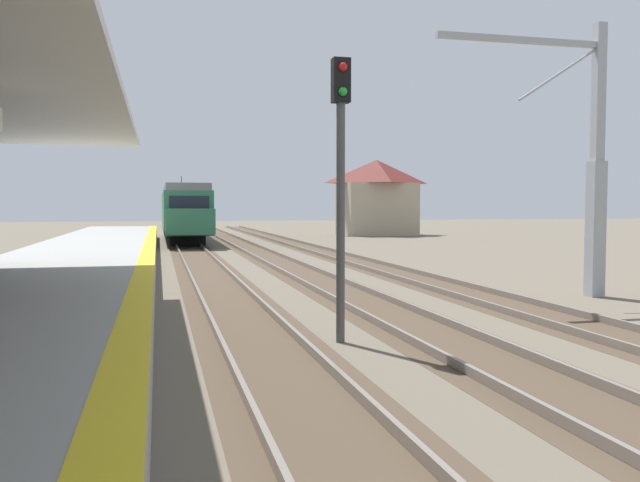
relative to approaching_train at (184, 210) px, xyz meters
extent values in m
cube|color=#999993|center=(-4.40, -34.54, -1.73)|extent=(5.00, 80.00, 0.90)
cube|color=yellow|center=(-2.15, -34.54, -1.27)|extent=(0.50, 80.00, 0.01)
cube|color=#4C3D2D|center=(0.00, -30.54, -2.17)|extent=(2.34, 120.00, 0.01)
cube|color=slate|center=(-0.72, -30.54, -2.09)|extent=(0.08, 120.00, 0.15)
cube|color=slate|center=(0.72, -30.54, -2.09)|extent=(0.08, 120.00, 0.15)
cube|color=#4C3D2D|center=(3.40, -30.54, -2.17)|extent=(2.34, 120.00, 0.01)
cube|color=slate|center=(2.68, -30.54, -2.09)|extent=(0.08, 120.00, 0.15)
cube|color=slate|center=(4.12, -30.54, -2.09)|extent=(0.08, 120.00, 0.15)
cube|color=#4C3D2D|center=(6.80, -30.54, -2.17)|extent=(2.34, 120.00, 0.01)
cube|color=slate|center=(6.08, -30.54, -2.09)|extent=(0.08, 120.00, 0.15)
cube|color=slate|center=(7.52, -30.54, -2.09)|extent=(0.08, 120.00, 0.15)
cube|color=#286647|center=(0.00, 0.38, -0.11)|extent=(2.90, 18.00, 2.70)
cube|color=slate|center=(0.00, 0.38, 1.46)|extent=(2.67, 18.00, 0.44)
cube|color=black|center=(0.00, -8.64, 0.30)|extent=(2.32, 0.06, 1.21)
cube|color=#286647|center=(0.00, -9.42, -0.58)|extent=(2.78, 1.60, 1.49)
cube|color=black|center=(1.46, 0.38, 0.30)|extent=(0.04, 15.84, 0.86)
cylinder|color=#333333|center=(0.00, 3.98, 2.13)|extent=(0.06, 0.06, 0.90)
cube|color=black|center=(0.00, -5.47, -1.82)|extent=(2.17, 2.20, 0.72)
cube|color=black|center=(0.00, 6.23, -1.82)|extent=(2.17, 2.20, 0.72)
cylinder|color=#4C4C4C|center=(1.46, -36.36, 0.02)|extent=(0.16, 0.16, 4.40)
cube|color=black|center=(1.46, -36.36, 2.62)|extent=(0.32, 0.24, 0.80)
sphere|color=red|center=(1.46, -36.50, 2.84)|extent=(0.16, 0.16, 0.16)
sphere|color=green|center=(1.46, -36.50, 2.40)|extent=(0.16, 0.16, 0.16)
cube|color=#9EA3A8|center=(9.97, -32.13, -0.30)|extent=(0.40, 0.40, 3.75)
cube|color=#9EA3A8|center=(9.97, -32.13, 3.45)|extent=(0.28, 0.28, 3.75)
cube|color=#9EA3A8|center=(7.57, -32.13, 4.72)|extent=(4.80, 0.16, 0.16)
cylinder|color=#9EA3A8|center=(8.77, -32.13, 3.92)|extent=(2.47, 0.07, 1.60)
cube|color=tan|center=(16.38, 5.59, 0.02)|extent=(6.00, 4.80, 4.40)
pyramid|color=maroon|center=(16.38, 5.59, 3.22)|extent=(6.60, 5.28, 2.00)
camera|label=1|loc=(-1.80, -48.01, 0.37)|focal=37.01mm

